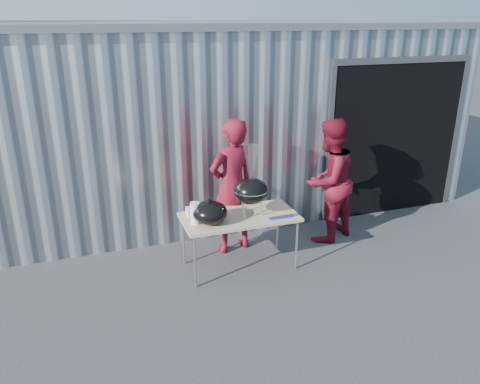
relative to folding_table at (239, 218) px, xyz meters
name	(u,v)px	position (x,y,z in m)	size (l,w,h in m)	color
ground	(241,296)	(-0.23, -0.70, -0.71)	(80.00, 80.00, 0.00)	#323234
building	(208,103)	(0.69, 3.89, 0.83)	(8.20, 6.20, 3.10)	silver
folding_table	(239,218)	(0.00, 0.00, 0.00)	(1.50, 0.75, 0.75)	tan
kettle_grill	(251,185)	(0.14, -0.04, 0.46)	(0.45, 0.45, 0.94)	black
grill_lid	(210,213)	(-0.42, -0.10, 0.18)	(0.44, 0.44, 0.32)	black
paper_towels	(195,213)	(-0.60, -0.05, 0.18)	(0.12, 0.12, 0.28)	white
white_tub	(194,211)	(-0.55, 0.22, 0.09)	(0.20, 0.15, 0.10)	white
foil_box	(281,216)	(0.48, -0.25, 0.07)	(0.32, 0.06, 0.06)	#1826A2
person_cook	(232,187)	(0.08, 0.53, 0.25)	(0.70, 0.46, 1.92)	maroon
person_bystander	(329,181)	(1.53, 0.40, 0.21)	(0.90, 0.70, 1.85)	maroon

